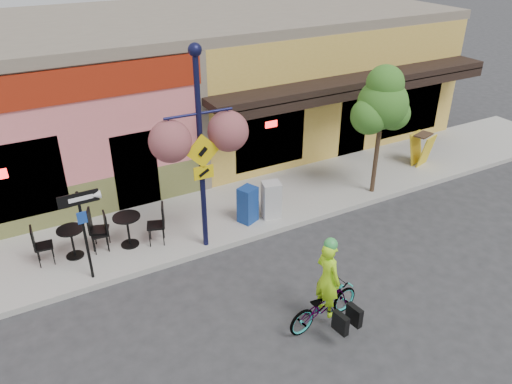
{
  "coord_description": "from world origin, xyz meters",
  "views": [
    {
      "loc": [
        -6.01,
        -8.75,
        7.12
      ],
      "look_at": [
        -0.9,
        0.5,
        1.4
      ],
      "focal_mm": 35.0,
      "sensor_mm": 36.0,
      "label": 1
    }
  ],
  "objects_px": {
    "bicycle": "(324,304)",
    "street_tree": "(379,131)",
    "one_way_sign": "(85,236)",
    "lamp_post": "(201,153)",
    "newspaper_box_grey": "(271,200)",
    "cyclist_rider": "(327,289)",
    "building": "(182,81)",
    "newspaper_box_blue": "(248,205)"
  },
  "relations": [
    {
      "from": "building",
      "to": "bicycle",
      "type": "relative_size",
      "value": 10.61
    },
    {
      "from": "one_way_sign",
      "to": "newspaper_box_blue",
      "type": "height_order",
      "value": "one_way_sign"
    },
    {
      "from": "street_tree",
      "to": "newspaper_box_grey",
      "type": "bearing_deg",
      "value": 176.49
    },
    {
      "from": "cyclist_rider",
      "to": "lamp_post",
      "type": "height_order",
      "value": "lamp_post"
    },
    {
      "from": "newspaper_box_blue",
      "to": "street_tree",
      "type": "relative_size",
      "value": 0.26
    },
    {
      "from": "one_way_sign",
      "to": "newspaper_box_grey",
      "type": "bearing_deg",
      "value": 3.28
    },
    {
      "from": "cyclist_rider",
      "to": "bicycle",
      "type": "bearing_deg",
      "value": 83.15
    },
    {
      "from": "newspaper_box_blue",
      "to": "street_tree",
      "type": "distance_m",
      "value": 4.24
    },
    {
      "from": "cyclist_rider",
      "to": "one_way_sign",
      "type": "xyz_separation_m",
      "value": [
        -3.81,
        3.5,
        0.41
      ]
    },
    {
      "from": "building",
      "to": "one_way_sign",
      "type": "xyz_separation_m",
      "value": [
        -4.91,
        -6.71,
        -1.02
      ]
    },
    {
      "from": "newspaper_box_blue",
      "to": "newspaper_box_grey",
      "type": "bearing_deg",
      "value": -30.18
    },
    {
      "from": "street_tree",
      "to": "cyclist_rider",
      "type": "bearing_deg",
      "value": -139.9
    },
    {
      "from": "cyclist_rider",
      "to": "newspaper_box_blue",
      "type": "bearing_deg",
      "value": -11.78
    },
    {
      "from": "street_tree",
      "to": "one_way_sign",
      "type": "bearing_deg",
      "value": -178.98
    },
    {
      "from": "bicycle",
      "to": "cyclist_rider",
      "type": "relative_size",
      "value": 1.05
    },
    {
      "from": "bicycle",
      "to": "lamp_post",
      "type": "relative_size",
      "value": 0.35
    },
    {
      "from": "bicycle",
      "to": "newspaper_box_blue",
      "type": "xyz_separation_m",
      "value": [
        0.39,
        3.94,
        0.19
      ]
    },
    {
      "from": "cyclist_rider",
      "to": "lamp_post",
      "type": "xyz_separation_m",
      "value": [
        -1.08,
        3.47,
        1.77
      ]
    },
    {
      "from": "bicycle",
      "to": "cyclist_rider",
      "type": "xyz_separation_m",
      "value": [
        0.05,
        0.0,
        0.37
      ]
    },
    {
      "from": "bicycle",
      "to": "one_way_sign",
      "type": "bearing_deg",
      "value": 40.18
    },
    {
      "from": "street_tree",
      "to": "bicycle",
      "type": "bearing_deg",
      "value": -140.22
    },
    {
      "from": "building",
      "to": "bicycle",
      "type": "distance_m",
      "value": 10.44
    },
    {
      "from": "cyclist_rider",
      "to": "newspaper_box_grey",
      "type": "bearing_deg",
      "value": -21.42
    },
    {
      "from": "lamp_post",
      "to": "bicycle",
      "type": "bearing_deg",
      "value": -70.78
    },
    {
      "from": "lamp_post",
      "to": "newspaper_box_grey",
      "type": "bearing_deg",
      "value": 13.14
    },
    {
      "from": "building",
      "to": "newspaper_box_blue",
      "type": "bearing_deg",
      "value": -96.84
    },
    {
      "from": "lamp_post",
      "to": "street_tree",
      "type": "bearing_deg",
      "value": 4.63
    },
    {
      "from": "cyclist_rider",
      "to": "newspaper_box_grey",
      "type": "xyz_separation_m",
      "value": [
        1.0,
        3.85,
        -0.17
      ]
    },
    {
      "from": "one_way_sign",
      "to": "cyclist_rider",
      "type": "bearing_deg",
      "value": -43.45
    },
    {
      "from": "newspaper_box_blue",
      "to": "newspaper_box_grey",
      "type": "height_order",
      "value": "newspaper_box_grey"
    },
    {
      "from": "cyclist_rider",
      "to": "lamp_post",
      "type": "distance_m",
      "value": 4.04
    },
    {
      "from": "lamp_post",
      "to": "newspaper_box_blue",
      "type": "xyz_separation_m",
      "value": [
        1.42,
        0.47,
        -1.95
      ]
    },
    {
      "from": "newspaper_box_blue",
      "to": "one_way_sign",
      "type": "bearing_deg",
      "value": 163.15
    },
    {
      "from": "cyclist_rider",
      "to": "newspaper_box_grey",
      "type": "distance_m",
      "value": 3.98
    },
    {
      "from": "one_way_sign",
      "to": "street_tree",
      "type": "height_order",
      "value": "street_tree"
    },
    {
      "from": "one_way_sign",
      "to": "newspaper_box_blue",
      "type": "relative_size",
      "value": 2.2
    },
    {
      "from": "bicycle",
      "to": "street_tree",
      "type": "xyz_separation_m",
      "value": [
        4.38,
        3.65,
        1.58
      ]
    },
    {
      "from": "building",
      "to": "bicycle",
      "type": "bearing_deg",
      "value": -96.39
    },
    {
      "from": "cyclist_rider",
      "to": "building",
      "type": "bearing_deg",
      "value": -12.96
    },
    {
      "from": "bicycle",
      "to": "newspaper_box_grey",
      "type": "relative_size",
      "value": 1.71
    },
    {
      "from": "one_way_sign",
      "to": "lamp_post",
      "type": "bearing_deg",
      "value": -1.52
    },
    {
      "from": "bicycle",
      "to": "newspaper_box_grey",
      "type": "height_order",
      "value": "newspaper_box_grey"
    }
  ]
}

